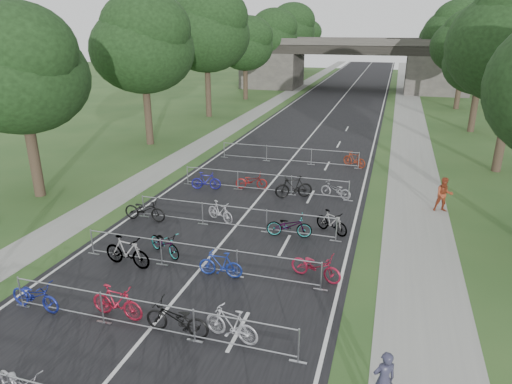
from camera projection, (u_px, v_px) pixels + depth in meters
road at (336, 106)px, 52.21m from camera, size 11.00×140.00×0.01m
sidewalk_right at (409, 110)px, 50.03m from camera, size 3.00×140.00×0.01m
sidewalk_left at (272, 103)px, 54.24m from camera, size 2.00×140.00×0.01m
lane_markings at (336, 106)px, 52.21m from camera, size 0.12×140.00×0.00m
overpass_bridge at (351, 64)px, 64.48m from camera, size 31.00×8.00×7.05m
tree_left_0 at (20, 73)px, 22.44m from camera, size 6.72×6.72×10.25m
tree_left_1 at (143, 46)px, 32.95m from camera, size 7.56×7.56×11.53m
tree_left_2 at (207, 32)px, 43.46m from camera, size 8.40×8.40×12.81m
tree_right_2 at (483, 61)px, 37.55m from camera, size 6.16×6.16×9.39m
tree_left_3 at (246, 45)px, 54.81m from camera, size 6.72×6.72×10.25m
tree_right_3 at (467, 43)px, 48.00m from camera, size 7.17×7.17×10.93m
tree_left_4 at (272, 36)px, 65.32m from camera, size 7.56×7.56×11.53m
tree_right_4 at (456, 32)px, 58.46m from camera, size 8.18×8.18×12.47m
tree_left_5 at (290, 29)px, 75.82m from camera, size 8.40×8.40×12.81m
tree_right_5 at (446, 44)px, 69.91m from camera, size 6.16×6.16×9.39m
tree_left_6 at (304, 38)px, 87.17m from camera, size 6.72×6.72×10.25m
tree_right_6 at (441, 36)px, 80.37m from camera, size 7.17×7.17×10.93m
barrier_row_2 at (147, 316)px, 13.54m from camera, size 9.70×0.08×1.10m
barrier_row_3 at (198, 258)px, 16.96m from camera, size 9.70×0.08×1.10m
barrier_row_4 at (234, 217)px, 20.56m from camera, size 9.70×0.08×1.10m
barrier_row_5 at (264, 183)px, 25.05m from camera, size 9.70×0.08×1.10m
barrier_row_6 at (289, 155)px, 30.45m from camera, size 9.70×0.08×1.10m
bike_8 at (35, 296)px, 14.66m from camera, size 1.96×0.82×1.00m
bike_9 at (117, 302)px, 14.22m from camera, size 1.89×0.65×1.11m
bike_10 at (177, 319)px, 13.43m from camera, size 2.06×0.76×1.08m
bike_11 at (231, 324)px, 13.21m from camera, size 1.83×0.83×1.06m
bike_12 at (127, 252)px, 17.28m from camera, size 2.09×0.82×1.22m
bike_13 at (165, 243)px, 18.20m from camera, size 1.97×1.46×0.99m
bike_14 at (220, 264)px, 16.58m from camera, size 1.69×0.53×1.01m
bike_15 at (316, 266)px, 16.43m from camera, size 2.07×1.18×1.03m
bike_16 at (145, 210)px, 21.38m from camera, size 2.10×0.74×1.10m
bike_17 at (220, 212)px, 21.30m from camera, size 1.67×1.13×0.98m
bike_18 at (289, 226)px, 19.74m from camera, size 2.05×0.95×1.04m
bike_19 at (332, 222)px, 20.10m from camera, size 1.71×1.30×1.03m
bike_20 at (206, 181)px, 25.49m from camera, size 1.75×0.83×1.01m
bike_21 at (251, 181)px, 25.57m from camera, size 1.88×0.98×0.94m
bike_22 at (294, 187)px, 24.23m from camera, size 2.07×1.37×1.21m
bike_23 at (336, 190)px, 24.24m from camera, size 1.81×1.08×0.90m
bike_27 at (354, 159)px, 29.58m from camera, size 1.70×1.22×1.01m
pedestrian_a at (384, 380)px, 10.77m from camera, size 0.69×0.60×1.58m
pedestrian_b at (444, 195)px, 22.35m from camera, size 0.94×0.78×1.74m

